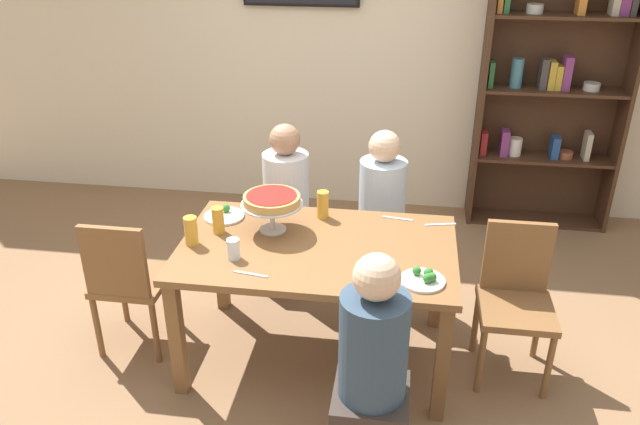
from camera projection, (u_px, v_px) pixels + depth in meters
name	position (u px, v px, depth m)	size (l,w,h in m)	color
ground_plane	(318.00, 354.00, 3.71)	(12.00, 12.00, 0.00)	#846042
rear_partition	(358.00, 40.00, 5.04)	(8.00, 0.12, 2.80)	beige
dining_table	(317.00, 260.00, 3.42)	(1.49, 0.93, 0.74)	brown
bookshelf	(552.00, 87.00, 4.80)	(1.10, 0.30, 2.21)	#422819
diner_far_left	(287.00, 218.00, 4.23)	(0.34, 0.34, 1.15)	#382D28
diner_near_right	(372.00, 384.00, 2.77)	(0.34, 0.34, 1.15)	#382D28
diner_far_right	(381.00, 226.00, 4.12)	(0.34, 0.34, 1.15)	#382D28
chair_head_east	(516.00, 294.00, 3.42)	(0.40, 0.40, 0.87)	brown
chair_head_west	(127.00, 279.00, 3.56)	(0.40, 0.40, 0.87)	brown
deep_dish_pizza_stand	(272.00, 202.00, 3.46)	(0.35, 0.35, 0.22)	silver
salad_plate_near_diner	(424.00, 278.00, 3.05)	(0.22, 0.22, 0.06)	white
salad_plate_far_diner	(224.00, 215.00, 3.68)	(0.24, 0.24, 0.06)	white
beer_glass_amber_tall	(323.00, 205.00, 3.65)	(0.07, 0.07, 0.16)	gold
beer_glass_amber_short	(191.00, 231.00, 3.36)	(0.07, 0.07, 0.16)	gold
beer_glass_amber_spare	(218.00, 220.00, 3.49)	(0.07, 0.07, 0.15)	gold
water_glass_clear_near	(233.00, 249.00, 3.24)	(0.07, 0.07, 0.11)	white
cutlery_fork_near	(251.00, 274.00, 3.12)	(0.18, 0.02, 0.01)	silver
cutlery_knife_near	(440.00, 224.00, 3.60)	(0.18, 0.02, 0.01)	silver
cutlery_fork_far	(397.00, 218.00, 3.67)	(0.18, 0.02, 0.01)	silver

